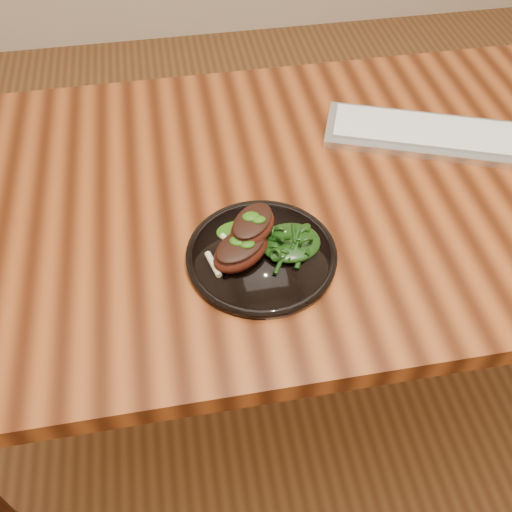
{
  "coord_description": "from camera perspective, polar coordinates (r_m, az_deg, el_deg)",
  "views": [
    {
      "loc": [
        -0.3,
        -0.76,
        1.46
      ],
      "look_at": [
        -0.2,
        -0.18,
        0.78
      ],
      "focal_mm": 40.0,
      "sensor_mm": 36.0,
      "label": 1
    }
  ],
  "objects": [
    {
      "name": "greens_heap",
      "position": [
        0.92,
        3.47,
        1.63
      ],
      "size": [
        0.1,
        0.09,
        0.04
      ],
      "color": "black",
      "rests_on": "plate"
    },
    {
      "name": "herb_smear",
      "position": [
        0.95,
        -1.83,
        2.54
      ],
      "size": [
        0.07,
        0.05,
        0.0
      ],
      "primitive_type": "ellipsoid",
      "color": "#143F06",
      "rests_on": "plate"
    },
    {
      "name": "lamb_chop_front",
      "position": [
        0.9,
        -1.58,
        0.59
      ],
      "size": [
        0.12,
        0.11,
        0.05
      ],
      "color": "#41140C",
      "rests_on": "plate"
    },
    {
      "name": "desk",
      "position": [
        1.14,
        8.42,
        4.52
      ],
      "size": [
        1.6,
        0.8,
        0.75
      ],
      "color": "#381507",
      "rests_on": "ground"
    },
    {
      "name": "lamb_chop_back",
      "position": [
        0.91,
        -0.39,
        3.03
      ],
      "size": [
        0.11,
        0.11,
        0.04
      ],
      "color": "#41140C",
      "rests_on": "plate"
    },
    {
      "name": "plate",
      "position": [
        0.93,
        0.55,
        0.1
      ],
      "size": [
        0.25,
        0.25,
        0.01
      ],
      "color": "black",
      "rests_on": "desk"
    },
    {
      "name": "keyboard",
      "position": [
        1.21,
        18.03,
        11.39
      ],
      "size": [
        0.47,
        0.29,
        0.02
      ],
      "color": "silver",
      "rests_on": "desk"
    }
  ]
}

